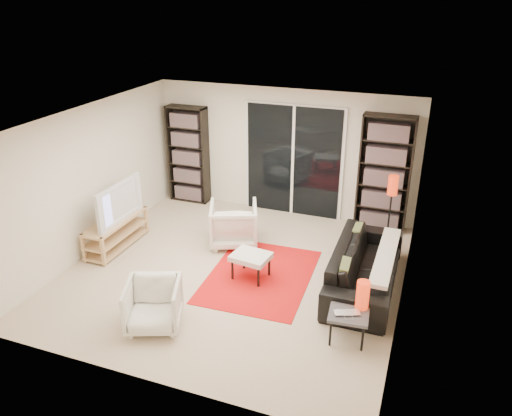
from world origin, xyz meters
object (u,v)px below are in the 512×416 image
at_px(side_table, 349,315).
at_px(sofa, 365,266).
at_px(armchair_back, 234,224).
at_px(armchair_front, 153,305).
at_px(bookshelf_left, 188,155).
at_px(floor_lamp, 392,193).
at_px(ottoman, 251,258).
at_px(tv_stand, 117,232).
at_px(bookshelf_right, 384,174).

bearing_deg(side_table, sofa, 89.90).
bearing_deg(armchair_back, sofa, 144.26).
bearing_deg(armchair_front, armchair_back, 66.66).
bearing_deg(bookshelf_left, floor_lamp, -7.26).
relative_size(bookshelf_left, ottoman, 3.23).
bearing_deg(bookshelf_left, armchair_back, -42.74).
bearing_deg(sofa, ottoman, 101.98).
bearing_deg(floor_lamp, tv_stand, -157.90).
xyz_separation_m(tv_stand, armchair_front, (1.72, -1.68, 0.05)).
height_order(tv_stand, armchair_front, armchair_front).
relative_size(sofa, armchair_back, 2.81).
distance_m(armchair_back, side_table, 2.97).
xyz_separation_m(bookshelf_left, tv_stand, (-0.23, -2.26, -0.71)).
bearing_deg(armchair_back, ottoman, 103.62).
bearing_deg(tv_stand, ottoman, -3.28).
distance_m(sofa, armchair_front, 3.07).
bearing_deg(bookshelf_right, side_table, -89.13).
xyz_separation_m(bookshelf_right, side_table, (0.05, -3.32, -0.69)).
distance_m(tv_stand, ottoman, 2.49).
bearing_deg(floor_lamp, bookshelf_left, 172.74).
height_order(tv_stand, ottoman, tv_stand).
xyz_separation_m(bookshelf_left, armchair_back, (1.58, -1.46, -0.61)).
bearing_deg(floor_lamp, sofa, -95.63).
distance_m(bookshelf_left, tv_stand, 2.38).
height_order(armchair_front, floor_lamp, floor_lamp).
distance_m(sofa, ottoman, 1.69).
bearing_deg(tv_stand, bookshelf_right, 28.92).
bearing_deg(tv_stand, armchair_front, -44.20).
relative_size(armchair_back, ottoman, 1.33).
bearing_deg(armchair_front, floor_lamp, 31.92).
xyz_separation_m(bookshelf_left, sofa, (3.90, -2.03, -0.64)).
xyz_separation_m(armchair_front, floor_lamp, (2.56, 3.41, 0.60)).
bearing_deg(sofa, armchair_front, 127.66).
distance_m(armchair_front, floor_lamp, 4.31).
bearing_deg(ottoman, floor_lamp, 46.29).
xyz_separation_m(armchair_back, side_table, (2.32, -1.85, -0.01)).
height_order(bookshelf_left, armchair_front, bookshelf_left).
distance_m(side_table, floor_lamp, 2.86).
xyz_separation_m(bookshelf_right, armchair_front, (-2.36, -3.93, -0.73)).
distance_m(bookshelf_left, ottoman, 3.35).
xyz_separation_m(ottoman, side_table, (1.65, -0.92, 0.01)).
bearing_deg(bookshelf_right, sofa, -88.52).
bearing_deg(sofa, bookshelf_left, 61.92).
xyz_separation_m(bookshelf_right, tv_stand, (-4.08, -2.26, -0.79)).
relative_size(armchair_front, floor_lamp, 0.57).
height_order(bookshelf_left, floor_lamp, bookshelf_left).
bearing_deg(floor_lamp, bookshelf_right, 111.34).
bearing_deg(ottoman, bookshelf_left, 133.22).
distance_m(bookshelf_left, armchair_back, 2.24).
relative_size(sofa, side_table, 4.27).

